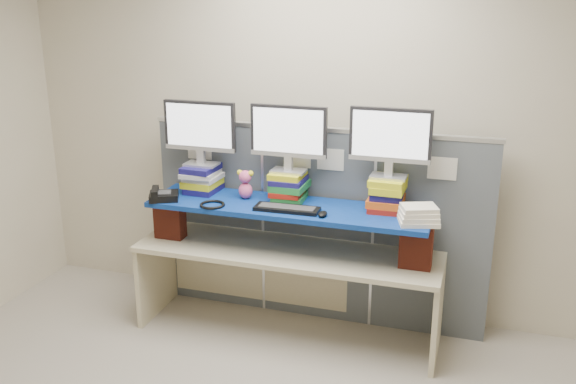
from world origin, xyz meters
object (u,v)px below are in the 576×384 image
(blue_board, at_px, (288,208))
(desk_phone, at_px, (163,195))
(keyboard, at_px, (287,209))
(desk, at_px, (288,266))
(monitor_center, at_px, (288,135))
(monitor_right, at_px, (390,139))
(monitor_left, at_px, (200,129))

(blue_board, relative_size, desk_phone, 7.60)
(blue_board, relative_size, keyboard, 4.39)
(desk, height_order, blue_board, blue_board)
(desk, relative_size, monitor_center, 4.00)
(monitor_center, bearing_deg, desk_phone, -163.01)
(monitor_right, height_order, keyboard, monitor_right)
(blue_board, bearing_deg, desk, -90.25)
(desk, bearing_deg, monitor_right, 9.77)
(desk, relative_size, monitor_right, 4.00)
(desk, xyz_separation_m, blue_board, (0.00, 0.00, 0.45))
(desk, relative_size, keyboard, 4.84)
(blue_board, distance_m, keyboard, 0.12)
(monitor_left, xyz_separation_m, keyboard, (0.75, -0.22, -0.47))
(desk, bearing_deg, monitor_center, 105.82)
(blue_board, xyz_separation_m, monitor_center, (-0.03, 0.12, 0.51))
(blue_board, bearing_deg, monitor_center, 105.82)
(blue_board, xyz_separation_m, monitor_left, (-0.72, 0.12, 0.50))
(monitor_center, xyz_separation_m, monitor_right, (0.72, 0.00, 0.02))
(monitor_left, distance_m, keyboard, 0.91)
(monitor_left, distance_m, monitor_center, 0.69)
(desk, height_order, keyboard, keyboard)
(desk, distance_m, keyboard, 0.50)
(monitor_center, relative_size, monitor_right, 1.00)
(monitor_center, bearing_deg, monitor_right, 0.00)
(monitor_left, height_order, monitor_center, monitor_center)
(desk, height_order, monitor_right, monitor_right)
(monitor_right, bearing_deg, monitor_left, 180.00)
(monitor_right, relative_size, desk_phone, 2.09)
(desk, height_order, desk_phone, desk_phone)
(monitor_right, distance_m, keyboard, 0.86)
(desk_phone, bearing_deg, blue_board, -15.77)
(monitor_left, height_order, keyboard, monitor_left)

